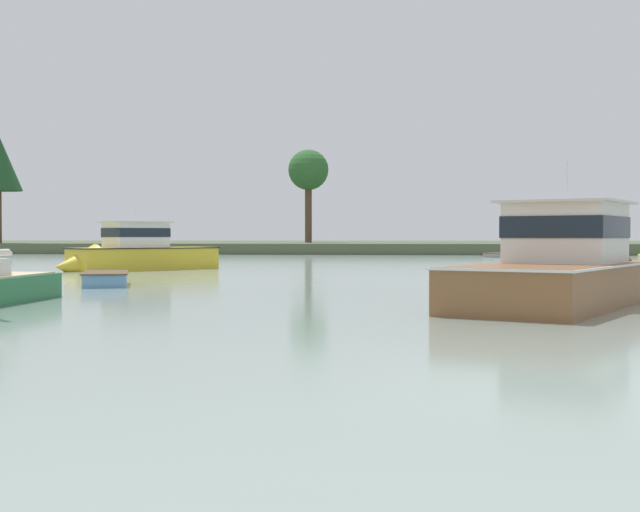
% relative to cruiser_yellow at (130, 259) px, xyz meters
% --- Properties ---
extents(ground_plane, '(496.54, 496.54, 0.00)m').
position_rel_cruiser_yellow_xyz_m(ground_plane, '(16.15, -31.63, -0.56)').
color(ground_plane, gray).
extents(far_shore_bank, '(223.44, 59.24, 1.00)m').
position_rel_cruiser_yellow_xyz_m(far_shore_bank, '(16.15, 66.42, -0.06)').
color(far_shore_bank, '#4C563D').
rests_on(far_shore_bank, ground).
extents(cruiser_yellow, '(7.37, 7.85, 4.04)m').
position_rel_cruiser_yellow_xyz_m(cruiser_yellow, '(0.00, 0.00, 0.00)').
color(cruiser_yellow, gold).
rests_on(cruiser_yellow, ground).
extents(dinghy_grey, '(2.46, 3.06, 0.52)m').
position_rel_cruiser_yellow_xyz_m(dinghy_grey, '(20.21, 29.56, -0.43)').
color(dinghy_grey, gray).
rests_on(dinghy_grey, ground).
extents(cruiser_wood, '(6.59, 9.73, 4.66)m').
position_rel_cruiser_yellow_xyz_m(cruiser_wood, '(18.21, -19.39, -0.01)').
color(cruiser_wood, brown).
rests_on(cruiser_wood, ground).
extents(dinghy_skyblue, '(2.58, 3.85, 0.64)m').
position_rel_cruiser_yellow_xyz_m(dinghy_skyblue, '(3.69, -13.08, -0.40)').
color(dinghy_skyblue, '#669ECC').
rests_on(dinghy_skyblue, ground).
extents(mooring_buoy_yellow, '(0.37, 0.37, 0.42)m').
position_rel_cruiser_yellow_xyz_m(mooring_buoy_yellow, '(32.05, 32.66, -0.49)').
color(mooring_buoy_yellow, yellow).
rests_on(mooring_buoy_yellow, ground).
extents(shore_tree_center_left, '(4.40, 4.40, 10.12)m').
position_rel_cruiser_yellow_xyz_m(shore_tree_center_left, '(1.80, 52.25, 8.17)').
color(shore_tree_center_left, brown).
rests_on(shore_tree_center_left, far_shore_bank).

